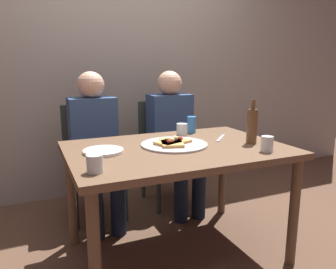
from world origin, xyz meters
TOP-DOWN VIEW (x-y plane):
  - ground_plane at (0.00, 0.00)m, footprint 8.00×8.00m
  - back_wall at (0.00, 1.31)m, footprint 6.00×0.10m
  - dining_table at (0.00, 0.00)m, footprint 1.32×0.90m
  - pizza_tray at (0.00, 0.04)m, footprint 0.42×0.42m
  - pizza_slice_last at (-0.02, 0.04)m, footprint 0.19×0.25m
  - pizza_slice_extra at (-0.00, 0.05)m, footprint 0.25×0.20m
  - wine_bottle at (0.48, -0.11)m, footprint 0.07×0.07m
  - tumbler_near at (0.17, 0.29)m, footprint 0.08×0.08m
  - tumbler_far at (0.43, -0.31)m, footprint 0.07×0.07m
  - wine_glass at (-0.56, -0.29)m, footprint 0.08×0.08m
  - soda_can at (0.28, 0.34)m, footprint 0.07×0.07m
  - plate_stack at (-0.45, 0.05)m, footprint 0.23×0.23m
  - table_knife at (0.37, 0.09)m, footprint 0.17×0.17m
  - chair_left at (-0.36, 0.85)m, footprint 0.44×0.44m
  - chair_right at (0.30, 0.85)m, footprint 0.44×0.44m
  - guest_in_sweater at (-0.36, 0.70)m, footprint 0.36×0.56m
  - guest_in_beanie at (0.30, 0.70)m, footprint 0.36×0.56m

SIDE VIEW (x-z plane):
  - ground_plane at x=0.00m, z-range 0.00..0.00m
  - chair_left at x=-0.36m, z-range 0.06..0.96m
  - chair_right at x=0.30m, z-range 0.06..0.96m
  - dining_table at x=0.00m, z-range 0.28..1.00m
  - guest_in_sweater at x=-0.36m, z-range 0.06..1.23m
  - guest_in_beanie at x=0.30m, z-range 0.06..1.23m
  - table_knife at x=0.37m, z-range 0.72..0.73m
  - pizza_tray at x=0.00m, z-range 0.72..0.73m
  - plate_stack at x=-0.45m, z-range 0.72..0.74m
  - pizza_slice_last at x=-0.02m, z-range 0.72..0.77m
  - pizza_slice_extra at x=0.00m, z-range 0.72..0.77m
  - wine_glass at x=-0.56m, z-range 0.72..0.81m
  - tumbler_near at x=0.17m, z-range 0.72..0.81m
  - tumbler_far at x=0.43m, z-range 0.72..0.81m
  - soda_can at x=0.28m, z-range 0.72..0.84m
  - wine_bottle at x=0.48m, z-range 0.70..0.98m
  - back_wall at x=0.00m, z-range 0.00..2.60m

